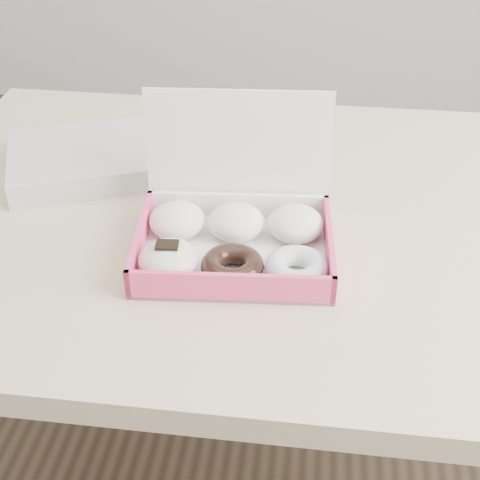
# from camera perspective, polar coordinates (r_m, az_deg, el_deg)

# --- Properties ---
(table) EXTENTS (1.20, 0.80, 0.75)m
(table) POSITION_cam_1_polar(r_m,az_deg,el_deg) (1.07, 3.34, -1.05)
(table) COLOR #CDAE87
(table) RESTS_ON ground
(donut_box) EXTENTS (0.28, 0.24, 0.20)m
(donut_box) POSITION_cam_1_polar(r_m,az_deg,el_deg) (0.92, -0.62, 0.67)
(donut_box) COLOR white
(donut_box) RESTS_ON table
(newspapers) EXTENTS (0.31, 0.28, 0.04)m
(newspapers) POSITION_cam_1_polar(r_m,az_deg,el_deg) (1.15, -12.90, 6.76)
(newspapers) COLOR silver
(newspapers) RESTS_ON table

